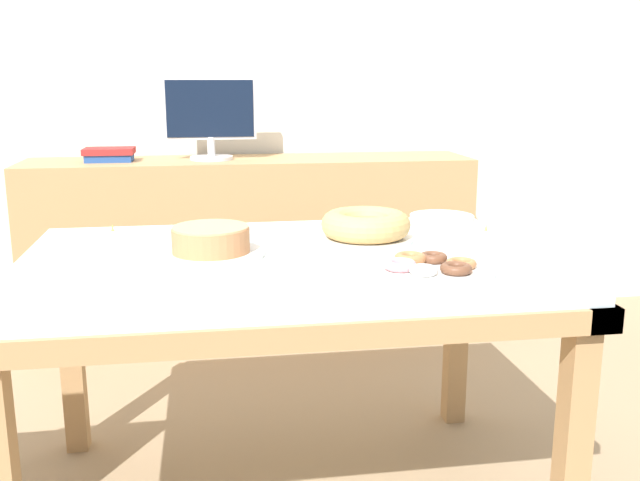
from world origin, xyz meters
The scene contains 12 objects.
wall_back centered at (0.00, 1.77, 1.30)m, with size 8.00×0.10×2.60m, color silver.
dining_table centered at (0.00, 0.00, 0.67)m, with size 1.47×0.98×0.76m.
sideboard centered at (0.00, 1.47, 0.43)m, with size 2.10×0.44×0.87m.
computer_monitor centered at (-0.18, 1.47, 1.06)m, with size 0.42×0.20×0.38m.
book_stack centered at (-0.64, 1.47, 0.90)m, with size 0.23×0.16×0.06m.
cake_chocolate_round centered at (-0.20, 0.02, 0.80)m, with size 0.30×0.30×0.08m.
cake_golden_bundt centered at (0.26, 0.13, 0.81)m, with size 0.29×0.29×0.09m.
pastry_platter centered at (0.34, -0.24, 0.78)m, with size 0.33×0.33×0.04m.
plate_stack centered at (0.56, 0.30, 0.78)m, with size 0.21×0.21×0.04m.
tealight_near_cakes centered at (0.65, 0.15, 0.77)m, with size 0.04×0.04×0.04m.
tealight_centre centered at (-0.50, 0.33, 0.77)m, with size 0.04×0.04×0.04m.
tealight_left_edge centered at (0.44, 0.40, 0.77)m, with size 0.04×0.04×0.04m.
Camera 1 is at (-0.20, -1.92, 1.25)m, focal length 40.00 mm.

